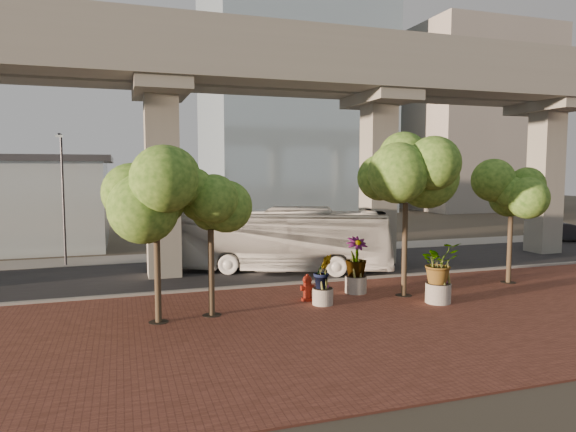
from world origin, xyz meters
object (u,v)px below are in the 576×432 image
object	(u,v)px
planter_front	(439,266)
parked_car	(567,233)
transit_bus	(277,240)
fire_hydrant	(307,288)

from	to	relation	value
planter_front	parked_car	bearing A→B (deg)	32.09
transit_bus	parked_car	xyz separation A→B (m)	(23.88, 3.96, -1.00)
parked_car	fire_hydrant	xyz separation A→B (m)	(-24.51, -10.36, -0.09)
fire_hydrant	planter_front	bearing A→B (deg)	-21.99
transit_bus	parked_car	distance (m)	24.23
parked_car	fire_hydrant	size ratio (longest dim) A/B	3.78
transit_bus	planter_front	world-z (taller)	transit_bus
fire_hydrant	planter_front	distance (m)	5.33
transit_bus	fire_hydrant	bearing A→B (deg)	-161.60
parked_car	fire_hydrant	distance (m)	26.61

